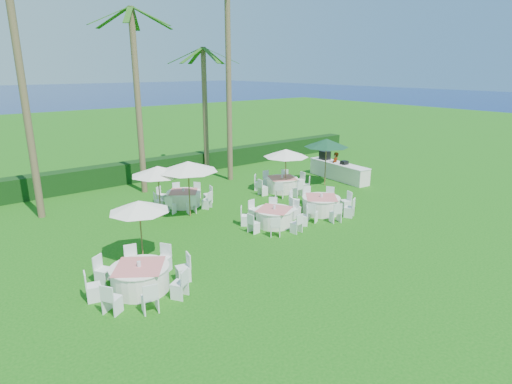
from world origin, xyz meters
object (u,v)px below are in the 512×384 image
banquet_table_c (321,205)px  banquet_table_f (282,184)px  umbrella_b (188,166)px  umbrella_c (158,171)px  banquet_table_b (274,217)px  umbrella_green (327,143)px  banquet_table_a (140,277)px  buffet_table (338,170)px  banquet_table_e (184,198)px  staff_person (335,165)px  umbrella_a (139,206)px  umbrella_d (286,153)px

banquet_table_c → banquet_table_f: size_ratio=1.00×
umbrella_b → umbrella_c: 1.36m
banquet_table_b → umbrella_green: bearing=26.1°
banquet_table_a → banquet_table_c: (9.74, 1.66, -0.01)m
buffet_table → banquet_table_b: bearing=-156.0°
banquet_table_b → banquet_table_e: banquet_table_e is taller
umbrella_b → staff_person: bearing=3.6°
banquet_table_b → buffet_table: (8.31, 3.71, 0.16)m
banquet_table_f → umbrella_c: umbrella_c is taller
umbrella_b → buffet_table: bearing=2.1°
banquet_table_c → umbrella_green: umbrella_green is taller
umbrella_a → umbrella_green: umbrella_green is taller
banquet_table_f → umbrella_d: 1.79m
buffet_table → staff_person: (-0.00, 0.29, 0.27)m
umbrella_c → staff_person: 11.81m
banquet_table_b → banquet_table_c: (2.81, -0.12, 0.03)m
banquet_table_a → buffet_table: 16.20m
umbrella_d → staff_person: (4.45, 0.40, -1.37)m
banquet_table_c → banquet_table_e: (-4.58, 4.98, -0.02)m
banquet_table_f → staff_person: staff_person is taller
banquet_table_f → umbrella_b: (-6.09, -0.48, 1.96)m
umbrella_green → umbrella_a: bearing=-166.4°
banquet_table_a → buffet_table: (15.24, 5.48, 0.12)m
banquet_table_a → umbrella_green: (13.59, 5.03, 2.07)m
banquet_table_f → umbrella_a: bearing=-159.7°
banquet_table_f → umbrella_a: size_ratio=1.38×
banquet_table_e → umbrella_a: size_ratio=1.31×
banquet_table_e → banquet_table_f: size_ratio=0.95×
banquet_table_a → umbrella_d: umbrella_d is taller
umbrella_c → buffet_table: 11.86m
banquet_table_a → staff_person: size_ratio=1.94×
umbrella_d → umbrella_green: size_ratio=0.90×
banquet_table_b → umbrella_green: umbrella_green is taller
umbrella_d → umbrella_a: bearing=-160.9°
banquet_table_f → umbrella_d: (0.06, -0.21, 1.78)m
banquet_table_e → buffet_table: (10.08, -1.16, 0.15)m
umbrella_b → umbrella_d: umbrella_b is taller
umbrella_a → umbrella_b: 4.86m
banquet_table_b → umbrella_green: 7.70m
staff_person → banquet_table_f: bearing=-18.0°
banquet_table_e → umbrella_green: size_ratio=1.07×
banquet_table_f → buffet_table: buffet_table is taller
banquet_table_c → umbrella_d: umbrella_d is taller
umbrella_a → umbrella_d: umbrella_d is taller
umbrella_c → umbrella_green: (10.08, -0.80, 0.30)m
umbrella_b → staff_person: (10.60, 0.67, -1.55)m
banquet_table_e → umbrella_d: bearing=-12.7°
banquet_table_e → umbrella_b: 2.56m
banquet_table_f → umbrella_c: 7.45m
banquet_table_c → staff_person: bearing=36.8°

